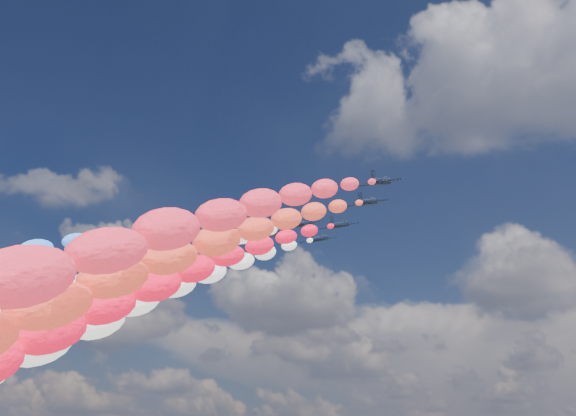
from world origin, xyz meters
The scene contains 14 objects.
jet_0 centered at (-27.29, -4.00, 103.35)m, with size 7.90×10.60×2.34m, color black, non-canonical shape.
jet_1 centered at (-18.93, 2.92, 103.35)m, with size 7.90×10.60×2.34m, color black, non-canonical shape.
jet_2 centered at (-8.47, 11.49, 103.35)m, with size 7.90×10.60×2.34m, color black, non-canonical shape.
trail_2 centered at (-8.47, -50.18, 73.89)m, with size 7.02×121.88×62.94m, color blue, non-canonical shape.
jet_3 centered at (0.47, 9.00, 103.35)m, with size 7.90×10.60×2.34m, color black, non-canonical shape.
trail_3 centered at (0.47, -52.67, 73.89)m, with size 7.02×121.88×62.94m, color white, non-canonical shape.
jet_4 centered at (-1.42, 19.93, 103.35)m, with size 7.90×10.60×2.34m, color black, non-canonical shape.
trail_4 centered at (-1.42, -41.73, 73.89)m, with size 7.02×121.88×62.94m, color white, non-canonical shape.
jet_5 centered at (6.90, 13.42, 103.35)m, with size 7.90×10.60×2.34m, color black, non-canonical shape.
trail_5 centered at (6.90, -48.24, 73.89)m, with size 7.02×121.88×62.94m, color #F50A2A, non-canonical shape.
jet_6 centered at (17.79, 3.62, 103.35)m, with size 7.90×10.60×2.34m, color black, non-canonical shape.
trail_6 centered at (17.79, -58.05, 73.89)m, with size 7.02×121.88×62.94m, color red, non-canonical shape.
jet_7 centered at (24.21, -4.92, 103.35)m, with size 7.90×10.60×2.34m, color black, non-canonical shape.
trail_7 centered at (24.21, -66.58, 73.89)m, with size 7.02×121.88×62.94m, color red, non-canonical shape.
Camera 1 is at (72.71, -120.93, 54.66)m, focal length 47.58 mm.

